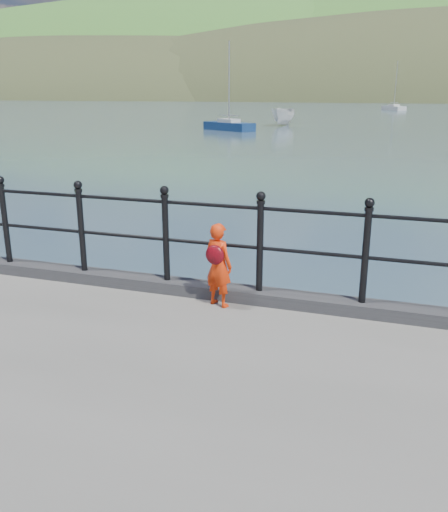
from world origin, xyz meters
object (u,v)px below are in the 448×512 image
(child, at_px, (218,264))
(sailboat_deep, at_px, (394,108))
(launch_white, at_px, (284,117))
(sailboat_port, at_px, (229,127))
(railing, at_px, (212,232))

(child, xyz_separation_m, sailboat_deep, (-0.76, 97.78, -1.17))
(child, bearing_deg, launch_white, -57.44)
(launch_white, relative_size, sailboat_port, 0.61)
(railing, relative_size, sailboat_port, 2.38)
(launch_white, bearing_deg, sailboat_port, -107.65)
(child, height_order, sailboat_deep, sailboat_deep)
(child, relative_size, launch_white, 0.22)
(railing, height_order, sailboat_port, sailboat_port)
(launch_white, height_order, sailboat_deep, sailboat_deep)
(railing, xyz_separation_m, child, (0.17, -0.26, -0.31))
(sailboat_port, bearing_deg, sailboat_deep, 108.20)
(launch_white, distance_m, sailboat_port, 8.43)
(railing, distance_m, launch_white, 49.55)
(launch_white, xyz_separation_m, sailboat_deep, (9.14, 48.94, -0.55))
(railing, height_order, child, railing)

